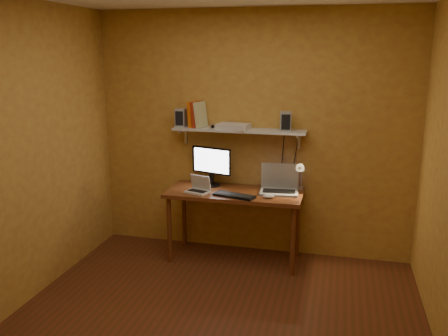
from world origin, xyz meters
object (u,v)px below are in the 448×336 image
(desk, at_px, (235,199))
(keyboard, at_px, (234,196))
(wall_shelf, at_px, (239,130))
(monitor, at_px, (211,164))
(mouse, at_px, (269,196))
(netbook, at_px, (199,187))
(speaker_left, at_px, (181,118))
(shelf_camera, at_px, (214,126))
(router, at_px, (233,126))
(desk_lamp, at_px, (301,173))
(speaker_right, at_px, (285,121))
(laptop, at_px, (279,185))

(desk, bearing_deg, keyboard, -78.29)
(wall_shelf, bearing_deg, keyboard, -84.32)
(desk, xyz_separation_m, monitor, (-0.29, 0.16, 0.32))
(monitor, bearing_deg, mouse, -8.74)
(netbook, relative_size, mouse, 2.46)
(mouse, xyz_separation_m, speaker_left, (-1.02, 0.35, 0.70))
(shelf_camera, xyz_separation_m, router, (0.20, 0.05, 0.00))
(wall_shelf, height_order, mouse, wall_shelf)
(desk_lamp, height_order, shelf_camera, shelf_camera)
(netbook, relative_size, shelf_camera, 2.85)
(mouse, distance_m, speaker_left, 1.29)
(keyboard, distance_m, speaker_left, 1.05)
(desk, bearing_deg, wall_shelf, 90.00)
(desk_lamp, relative_size, speaker_right, 1.91)
(netbook, height_order, keyboard, netbook)
(mouse, relative_size, router, 0.33)
(shelf_camera, bearing_deg, speaker_left, 168.81)
(laptop, distance_m, mouse, 0.27)
(speaker_right, bearing_deg, monitor, 170.42)
(desk_lamp, bearing_deg, router, 175.77)
(monitor, xyz_separation_m, keyboard, (0.33, -0.34, -0.23))
(wall_shelf, relative_size, speaker_left, 7.29)
(netbook, bearing_deg, speaker_right, 37.67)
(laptop, height_order, speaker_right, speaker_right)
(monitor, height_order, speaker_left, speaker_left)
(wall_shelf, bearing_deg, router, -165.84)
(laptop, xyz_separation_m, router, (-0.51, 0.08, 0.58))
(netbook, bearing_deg, monitor, 96.62)
(wall_shelf, distance_m, router, 0.07)
(wall_shelf, distance_m, keyboard, 0.71)
(netbook, relative_size, speaker_left, 1.41)
(mouse, bearing_deg, netbook, 168.03)
(keyboard, bearing_deg, mouse, 20.65)
(netbook, distance_m, keyboard, 0.40)
(netbook, bearing_deg, desk_lamp, 31.54)
(laptop, height_order, keyboard, laptop)
(desk, xyz_separation_m, keyboard, (0.04, -0.18, 0.10))
(monitor, height_order, netbook, monitor)
(netbook, height_order, mouse, netbook)
(netbook, distance_m, mouse, 0.73)
(wall_shelf, bearing_deg, desk_lamp, -5.88)
(laptop, bearing_deg, desk, -171.79)
(monitor, distance_m, router, 0.48)
(desk, xyz_separation_m, wall_shelf, (0.00, 0.19, 0.69))
(desk_lamp, xyz_separation_m, speaker_left, (-1.30, 0.08, 0.51))
(speaker_right, bearing_deg, desk_lamp, -28.20)
(desk_lamp, relative_size, router, 1.14)
(speaker_left, bearing_deg, desk, -17.02)
(speaker_right, height_order, router, speaker_right)
(netbook, bearing_deg, router, 63.31)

